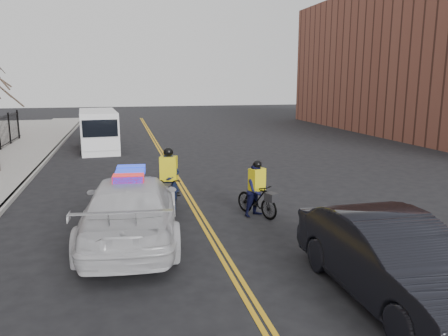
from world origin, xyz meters
TOP-DOWN VIEW (x-y plane):
  - ground at (0.00, 0.00)m, footprint 120.00×120.00m
  - center_line_left at (-0.08, 8.00)m, footprint 0.10×60.00m
  - center_line_right at (0.08, 8.00)m, footprint 0.10×60.00m
  - curb at (-6.00, 8.00)m, footprint 0.20×60.00m
  - police_cruiser at (-2.05, 0.41)m, footprint 2.85×5.98m
  - dark_sedan at (2.56, -3.94)m, footprint 1.74×4.92m
  - cargo_van at (-3.49, 15.95)m, footprint 2.47×5.69m
  - cyclist_near at (-0.80, 2.97)m, footprint 1.25×2.16m
  - cyclist_far at (1.71, 1.62)m, footprint 1.18×1.75m

SIDE VIEW (x-z plane):
  - ground at x=0.00m, z-range 0.00..0.00m
  - center_line_left at x=-0.08m, z-range 0.00..0.01m
  - center_line_right at x=0.08m, z-range 0.00..0.01m
  - curb at x=-6.00m, z-range 0.00..0.15m
  - cyclist_far at x=1.71m, z-range -0.18..1.55m
  - cyclist_near at x=-0.80m, z-range -0.31..1.70m
  - dark_sedan at x=2.56m, z-range 0.00..1.62m
  - police_cruiser at x=-2.05m, z-range -0.07..1.77m
  - cargo_van at x=-3.49m, z-range -0.03..2.30m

